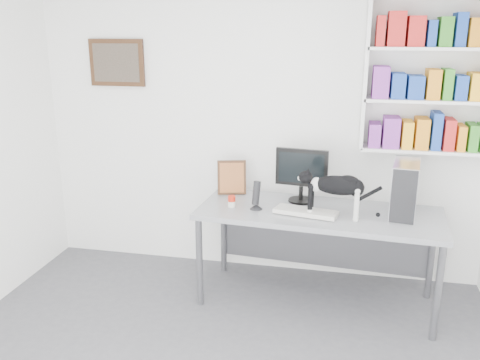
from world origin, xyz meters
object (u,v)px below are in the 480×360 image
(desk, at_px, (317,257))
(pc_tower, at_px, (405,189))
(soup_can, at_px, (232,201))
(bookshelf, at_px, (431,75))
(cat, at_px, (336,196))
(leaning_print, at_px, (232,177))
(monitor, at_px, (302,175))
(keyboard, at_px, (306,212))
(speaker, at_px, (256,195))

(desk, xyz_separation_m, pc_tower, (0.64, 0.05, 0.61))
(soup_can, bearing_deg, desk, 3.63)
(bookshelf, distance_m, desk, 1.71)
(bookshelf, distance_m, cat, 1.23)
(bookshelf, xyz_separation_m, pc_tower, (-0.16, -0.37, -0.84))
(desk, relative_size, soup_can, 21.05)
(desk, bearing_deg, pc_tower, 8.57)
(leaning_print, height_order, soup_can, leaning_print)
(bookshelf, xyz_separation_m, monitor, (-0.96, -0.21, -0.82))
(pc_tower, bearing_deg, keyboard, -161.06)
(keyboard, xyz_separation_m, soup_can, (-0.61, 0.05, 0.03))
(monitor, xyz_separation_m, leaning_print, (-0.61, 0.09, -0.08))
(bookshelf, relative_size, keyboard, 2.53)
(bookshelf, bearing_deg, pc_tower, -113.10)
(keyboard, bearing_deg, desk, 55.09)
(leaning_print, relative_size, cat, 0.55)
(monitor, xyz_separation_m, cat, (0.29, -0.32, -0.06))
(monitor, bearing_deg, keyboard, -69.85)
(speaker, distance_m, leaning_print, 0.45)
(pc_tower, relative_size, speaker, 1.75)
(speaker, height_order, leaning_print, leaning_print)
(desk, distance_m, soup_can, 0.84)
(keyboard, bearing_deg, monitor, 114.08)
(bookshelf, bearing_deg, speaker, -159.92)
(leaning_print, distance_m, soup_can, 0.36)
(monitor, height_order, soup_can, monitor)
(bookshelf, relative_size, cat, 2.19)
(bookshelf, relative_size, pc_tower, 2.94)
(leaning_print, bearing_deg, keyboard, -43.62)
(leaning_print, bearing_deg, soup_can, -91.82)
(speaker, bearing_deg, desk, 33.58)
(speaker, height_order, soup_can, speaker)
(bookshelf, distance_m, pc_tower, 0.93)
(soup_can, bearing_deg, pc_tower, 3.95)
(bookshelf, xyz_separation_m, desk, (-0.80, -0.42, -1.45))
(monitor, height_order, cat, monitor)
(speaker, bearing_deg, keyboard, 21.72)
(monitor, relative_size, pc_tower, 1.10)
(keyboard, bearing_deg, cat, 4.58)
(desk, xyz_separation_m, monitor, (-0.17, 0.20, 0.63))
(pc_tower, xyz_separation_m, soup_can, (-1.35, -0.09, -0.17))
(bookshelf, distance_m, keyboard, 1.46)
(leaning_print, relative_size, soup_can, 3.38)
(keyboard, bearing_deg, soup_can, -173.77)
(speaker, bearing_deg, bookshelf, 46.92)
(monitor, bearing_deg, leaning_print, 178.98)
(leaning_print, bearing_deg, monitor, -22.38)
(bookshelf, height_order, pc_tower, bookshelf)
(soup_can, bearing_deg, leaning_print, 102.50)
(keyboard, height_order, cat, cat)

